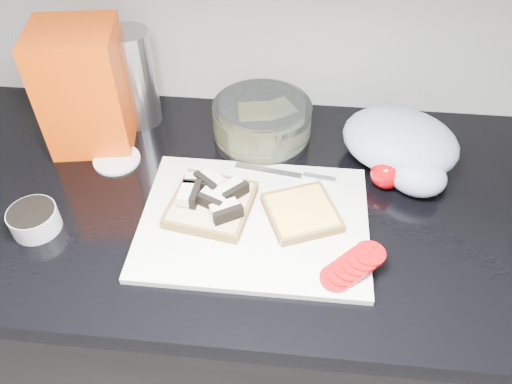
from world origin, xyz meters
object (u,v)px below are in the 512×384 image
(glass_bowl, at_px, (262,123))
(bread_bag, at_px, (84,88))
(cutting_board, at_px, (254,221))
(steel_canister, at_px, (135,79))

(glass_bowl, xyz_separation_m, bread_bag, (-0.35, -0.03, 0.08))
(cutting_board, xyz_separation_m, bread_bag, (-0.36, 0.21, 0.12))
(cutting_board, distance_m, steel_canister, 0.41)
(cutting_board, relative_size, steel_canister, 1.92)
(glass_bowl, height_order, bread_bag, bread_bag)
(cutting_board, height_order, glass_bowl, glass_bowl)
(steel_canister, bearing_deg, cutting_board, -45.36)
(glass_bowl, relative_size, steel_canister, 0.97)
(glass_bowl, bearing_deg, bread_bag, -174.61)
(bread_bag, bearing_deg, cutting_board, -40.29)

